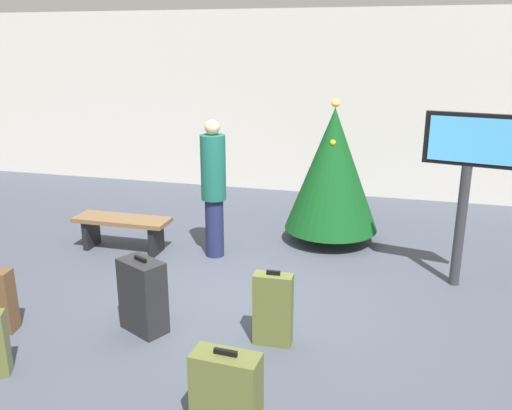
# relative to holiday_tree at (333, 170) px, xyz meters

# --- Properties ---
(ground_plane) EXTENTS (16.00, 16.00, 0.00)m
(ground_plane) POSITION_rel_holiday_tree_xyz_m (-0.84, -2.17, -1.08)
(ground_plane) COLOR #424754
(back_wall) EXTENTS (16.00, 0.20, 3.43)m
(back_wall) POSITION_rel_holiday_tree_xyz_m (-0.84, 2.69, 0.63)
(back_wall) COLOR beige
(back_wall) RESTS_ON ground_plane
(holiday_tree) EXTENTS (1.35, 1.35, 2.08)m
(holiday_tree) POSITION_rel_holiday_tree_xyz_m (0.00, 0.00, 0.00)
(holiday_tree) COLOR #4C3319
(holiday_tree) RESTS_ON ground_plane
(flight_info_kiosk) EXTENTS (1.00, 0.28, 2.07)m
(flight_info_kiosk) POSITION_rel_holiday_tree_xyz_m (1.66, -1.12, 0.40)
(flight_info_kiosk) COLOR #333338
(flight_info_kiosk) RESTS_ON ground_plane
(waiting_bench) EXTENTS (1.35, 0.44, 0.48)m
(waiting_bench) POSITION_rel_holiday_tree_xyz_m (-2.78, -1.13, -0.73)
(waiting_bench) COLOR brown
(waiting_bench) RESTS_ON ground_plane
(traveller_0) EXTENTS (0.47, 0.47, 1.87)m
(traveller_0) POSITION_rel_holiday_tree_xyz_m (-1.46, -0.99, -0.09)
(traveller_0) COLOR #1E234C
(traveller_0) RESTS_ON ground_plane
(suitcase_2) EXTENTS (0.55, 0.46, 0.80)m
(suitcase_2) POSITION_rel_holiday_tree_xyz_m (-1.50, -3.08, -0.70)
(suitcase_2) COLOR #232326
(suitcase_2) RESTS_ON ground_plane
(suitcase_3) EXTENTS (0.52, 0.27, 0.70)m
(suitcase_3) POSITION_rel_holiday_tree_xyz_m (-0.22, -4.29, -0.75)
(suitcase_3) COLOR #59602D
(suitcase_3) RESTS_ON ground_plane
(suitcase_4) EXTENTS (0.38, 0.18, 0.77)m
(suitcase_4) POSITION_rel_holiday_tree_xyz_m (-0.17, -2.99, -0.72)
(suitcase_4) COLOR #59602D
(suitcase_4) RESTS_ON ground_plane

